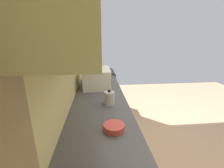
{
  "coord_description": "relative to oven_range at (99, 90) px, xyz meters",
  "views": [
    {
      "loc": [
        -1.76,
        1.21,
        1.6
      ],
      "look_at": [
        -0.37,
        1.08,
        1.16
      ],
      "focal_mm": 23.97,
      "sensor_mm": 36.0,
      "label": 1
    }
  ],
  "objects": [
    {
      "name": "ground_plane",
      "position": [
        -1.44,
        -1.19,
        -0.46
      ],
      "size": [
        6.43,
        6.43,
        0.0
      ],
      "primitive_type": "plane",
      "color": "tan"
    },
    {
      "name": "upper_cabinets",
      "position": [
        -1.89,
        0.17,
        1.38
      ],
      "size": [
        1.74,
        0.31,
        0.69
      ],
      "color": "beige"
    },
    {
      "name": "kettle",
      "position": [
        -1.67,
        -0.09,
        0.5
      ],
      "size": [
        0.16,
        0.12,
        0.17
      ],
      "color": "#B7BABF",
      "rests_on": "counter_run"
    },
    {
      "name": "microwave",
      "position": [
        -1.02,
        0.04,
        0.56
      ],
      "size": [
        0.52,
        0.39,
        0.27
      ],
      "color": "white",
      "rests_on": "counter_run"
    },
    {
      "name": "counter_run",
      "position": [
        -1.89,
        0.02,
        -0.01
      ],
      "size": [
        3.11,
        0.65,
        0.88
      ],
      "color": "beige",
      "rests_on": "ground_plane"
    },
    {
      "name": "bowl",
      "position": [
        -2.16,
        -0.09,
        0.45
      ],
      "size": [
        0.17,
        0.17,
        0.05
      ],
      "color": "#D84C47",
      "rests_on": "counter_run"
    },
    {
      "name": "oven_range",
      "position": [
        0.0,
        0.0,
        0.0
      ],
      "size": [
        0.67,
        0.67,
        1.06
      ],
      "color": "black",
      "rests_on": "ground_plane"
    },
    {
      "name": "wall_back",
      "position": [
        -1.44,
        0.39,
        0.89
      ],
      "size": [
        4.14,
        0.12,
        2.7
      ],
      "primitive_type": "cube",
      "color": "#DAC778",
      "rests_on": "ground_plane"
    }
  ]
}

